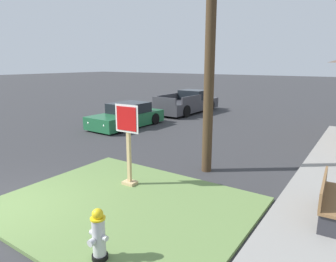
% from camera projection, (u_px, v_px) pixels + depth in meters
% --- Properties ---
extents(grass_corner_patch, '(5.71, 4.67, 0.08)m').
position_uv_depth(grass_corner_patch, '(123.00, 205.00, 7.00)').
color(grass_corner_patch, '#668447').
rests_on(grass_corner_patch, ground).
extents(fire_hydrant, '(0.38, 0.34, 0.92)m').
position_uv_depth(fire_hydrant, '(99.00, 236.00, 4.94)').
color(fire_hydrant, black).
rests_on(fire_hydrant, grass_corner_patch).
extents(stop_sign, '(0.74, 0.30, 2.20)m').
position_uv_depth(stop_sign, '(128.00, 146.00, 7.88)').
color(stop_sign, tan).
rests_on(stop_sign, grass_corner_patch).
extents(manhole_cover, '(0.70, 0.70, 0.02)m').
position_uv_depth(manhole_cover, '(108.00, 170.00, 9.44)').
color(manhole_cover, black).
rests_on(manhole_cover, ground).
extents(parked_sedan_green, '(2.05, 4.30, 1.25)m').
position_uv_depth(parked_sedan_green, '(127.00, 116.00, 15.80)').
color(parked_sedan_green, '#1E6038').
rests_on(parked_sedan_green, ground).
extents(pickup_truck_charcoal, '(2.19, 5.49, 1.48)m').
position_uv_depth(pickup_truck_charcoal, '(188.00, 103.00, 20.28)').
color(pickup_truck_charcoal, '#38383D').
rests_on(pickup_truck_charcoal, ground).
extents(street_bench, '(0.51, 1.80, 0.85)m').
position_uv_depth(street_bench, '(329.00, 196.00, 6.23)').
color(street_bench, brown).
rests_on(street_bench, sidewalk_strip).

